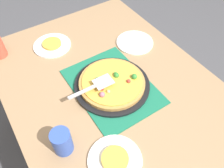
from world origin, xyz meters
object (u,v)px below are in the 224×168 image
(served_slice_left, at_px, (115,159))
(served_slice_right, at_px, (52,44))
(pizza_pan, at_px, (112,85))
(plate_far_right, at_px, (52,45))
(cup_near, at_px, (62,142))
(pizza, at_px, (112,82))
(plate_side, at_px, (135,42))
(pizza_server, at_px, (94,86))
(plate_near_left, at_px, (115,160))

(served_slice_left, distance_m, served_slice_right, 0.79)
(pizza_pan, relative_size, served_slice_left, 3.45)
(plate_far_right, height_order, served_slice_left, served_slice_left)
(cup_near, bearing_deg, served_slice_left, -137.27)
(pizza, bearing_deg, plate_side, -54.93)
(served_slice_right, distance_m, pizza_server, 0.46)
(pizza, height_order, plate_far_right, pizza)
(plate_near_left, bearing_deg, cup_near, 42.73)
(pizza_pan, height_order, plate_far_right, pizza_pan)
(pizza, distance_m, plate_near_left, 0.39)
(cup_near, distance_m, pizza_server, 0.30)
(served_slice_left, bearing_deg, plate_far_right, -5.16)
(plate_side, xyz_separation_m, cup_near, (-0.38, 0.65, 0.06))
(plate_side, bearing_deg, pizza_server, 117.62)
(plate_near_left, xyz_separation_m, plate_side, (0.54, -0.50, 0.00))
(plate_far_right, bearing_deg, pizza, -164.27)
(plate_side, bearing_deg, plate_far_right, 60.09)
(served_slice_right, bearing_deg, pizza_server, -176.14)
(plate_side, relative_size, served_slice_right, 2.00)
(plate_far_right, relative_size, served_slice_left, 2.00)
(plate_near_left, height_order, pizza_server, pizza_server)
(plate_near_left, height_order, plate_side, same)
(plate_far_right, xyz_separation_m, cup_near, (-0.63, 0.22, 0.06))
(served_slice_right, relative_size, cup_near, 0.92)
(pizza_pan, height_order, plate_side, pizza_pan)
(plate_side, bearing_deg, served_slice_right, 60.09)
(served_slice_left, bearing_deg, pizza, -31.30)
(pizza_server, bearing_deg, served_slice_left, 162.92)
(plate_near_left, distance_m, served_slice_right, 0.79)
(plate_side, height_order, cup_near, cup_near)
(served_slice_right, bearing_deg, plate_near_left, 174.84)
(pizza, bearing_deg, plate_near_left, 148.70)
(pizza, relative_size, pizza_server, 1.43)
(plate_near_left, bearing_deg, plate_side, -42.83)
(plate_near_left, height_order, cup_near, cup_near)
(plate_near_left, relative_size, pizza_server, 0.95)
(pizza, xyz_separation_m, plate_near_left, (-0.33, 0.20, -0.03))
(plate_far_right, xyz_separation_m, pizza_server, (-0.45, -0.03, 0.06))
(plate_near_left, relative_size, served_slice_left, 2.00)
(plate_near_left, relative_size, plate_far_right, 1.00)
(pizza_pan, relative_size, pizza_server, 1.65)
(plate_side, height_order, pizza_server, pizza_server)
(pizza_pan, distance_m, served_slice_right, 0.47)
(plate_far_right, relative_size, plate_side, 1.00)
(pizza, xyz_separation_m, plate_side, (0.21, -0.30, -0.03))
(cup_near, bearing_deg, plate_side, -59.56)
(served_slice_left, bearing_deg, served_slice_right, -5.16)
(plate_near_left, relative_size, plate_side, 1.00)
(plate_near_left, xyz_separation_m, plate_far_right, (0.78, -0.07, 0.00))
(pizza_pan, bearing_deg, pizza_server, 88.90)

